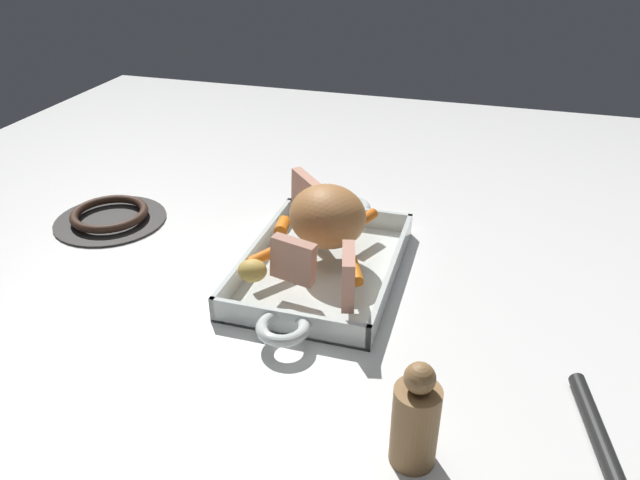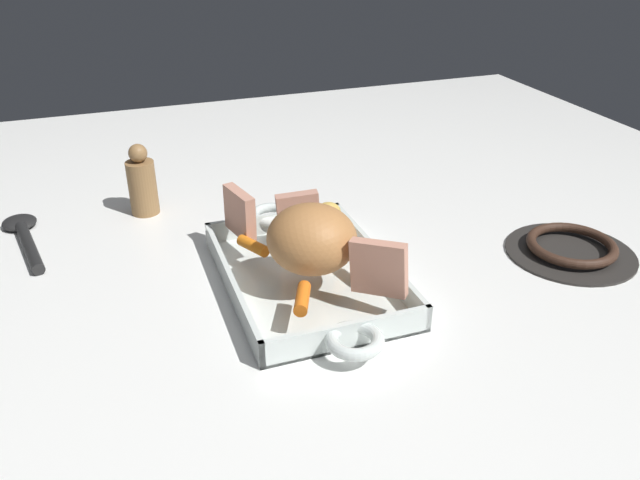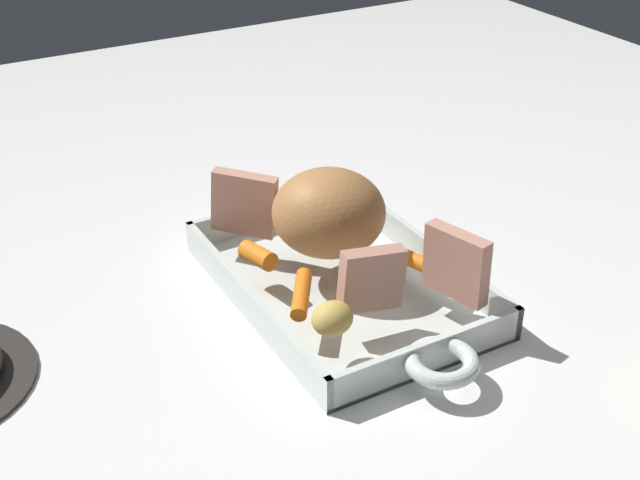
{
  "view_description": "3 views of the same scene",
  "coord_description": "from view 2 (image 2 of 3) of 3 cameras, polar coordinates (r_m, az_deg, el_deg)",
  "views": [
    {
      "loc": [
        -0.78,
        -0.23,
        0.52
      ],
      "look_at": [
        -0.02,
        -0.0,
        0.07
      ],
      "focal_mm": 34.21,
      "sensor_mm": 36.0,
      "label": 1
    },
    {
      "loc": [
        0.75,
        -0.25,
        0.5
      ],
      "look_at": [
        0.01,
        0.02,
        0.08
      ],
      "focal_mm": 35.81,
      "sensor_mm": 36.0,
      "label": 2
    },
    {
      "loc": [
        -0.67,
        0.41,
        0.53
      ],
      "look_at": [
        -0.0,
        0.03,
        0.08
      ],
      "focal_mm": 47.78,
      "sensor_mm": 36.0,
      "label": 3
    }
  ],
  "objects": [
    {
      "name": "stove_burner_rear",
      "position": [
        1.08,
        21.51,
        -0.7
      ],
      "size": [
        0.2,
        0.2,
        0.02
      ],
      "color": "#282623",
      "rests_on": "ground_plane"
    },
    {
      "name": "potato_halved",
      "position": [
        1.02,
        0.71,
        2.49
      ],
      "size": [
        0.04,
        0.05,
        0.03
      ],
      "primitive_type": "ellipsoid",
      "rotation": [
        0.0,
        0.0,
        1.73
      ],
      "color": "gold",
      "rests_on": "roasting_dish"
    },
    {
      "name": "ground_plane",
      "position": [
        0.93,
        -1.25,
        -3.89
      ],
      "size": [
        1.96,
        1.96,
        0.0
      ],
      "primitive_type": "plane",
      "color": "white"
    },
    {
      "name": "baby_carrot_southeast",
      "position": [
        0.94,
        -5.99,
        -0.52
      ],
      "size": [
        0.06,
        0.04,
        0.02
      ],
      "primitive_type": "cylinder",
      "rotation": [
        1.62,
        0.0,
        5.12
      ],
      "color": "orange",
      "rests_on": "roasting_dish"
    },
    {
      "name": "roasting_dish",
      "position": [
        0.93,
        -1.26,
        -3.27
      ],
      "size": [
        0.44,
        0.23,
        0.04
      ],
      "color": "silver",
      "rests_on": "ground_plane"
    },
    {
      "name": "roast_slice_thin",
      "position": [
        0.98,
        -1.96,
        2.42
      ],
      "size": [
        0.03,
        0.07,
        0.07
      ],
      "primitive_type": "cube",
      "rotation": [
        -0.07,
        0.0,
        2.98
      ],
      "color": "tan",
      "rests_on": "roasting_dish"
    },
    {
      "name": "pepper_mill",
      "position": [
        1.16,
        -15.61,
        4.88
      ],
      "size": [
        0.05,
        0.05,
        0.13
      ],
      "color": "olive",
      "rests_on": "ground_plane"
    },
    {
      "name": "baby_carrot_center_left",
      "position": [
        0.9,
        4.4,
        -1.59
      ],
      "size": [
        0.05,
        0.03,
        0.02
      ],
      "primitive_type": "cylinder",
      "rotation": [
        1.49,
        0.0,
        4.9
      ],
      "color": "orange",
      "rests_on": "roasting_dish"
    },
    {
      "name": "pork_roast",
      "position": [
        0.87,
        -1.0,
        0.05
      ],
      "size": [
        0.16,
        0.17,
        0.1
      ],
      "primitive_type": "ellipsoid",
      "rotation": [
        0.0,
        0.0,
        1.03
      ],
      "color": "#B07440",
      "rests_on": "roasting_dish"
    },
    {
      "name": "baby_carrot_short",
      "position": [
        0.81,
        -1.58,
        -5.23
      ],
      "size": [
        0.06,
        0.04,
        0.02
      ],
      "primitive_type": "cylinder",
      "rotation": [
        1.54,
        0.0,
        1.16
      ],
      "color": "orange",
      "rests_on": "roasting_dish"
    },
    {
      "name": "serving_spoon",
      "position": [
        1.15,
        -24.91,
        0.43
      ],
      "size": [
        0.22,
        0.08,
        0.02
      ],
      "rotation": [
        0.0,
        0.0,
        3.34
      ],
      "color": "black",
      "rests_on": "ground_plane"
    },
    {
      "name": "baby_carrot_northeast",
      "position": [
        0.97,
        1.98,
        0.59
      ],
      "size": [
        0.07,
        0.05,
        0.02
      ],
      "primitive_type": "cylinder",
      "rotation": [
        1.64,
        0.0,
        4.12
      ],
      "color": "orange",
      "rests_on": "roasting_dish"
    },
    {
      "name": "roast_slice_thick",
      "position": [
        0.98,
        -7.19,
        2.41
      ],
      "size": [
        0.08,
        0.03,
        0.07
      ],
      "primitive_type": "cube",
      "rotation": [
        -0.02,
        0.0,
        4.96
      ],
      "color": "tan",
      "rests_on": "roasting_dish"
    },
    {
      "name": "roast_slice_outer",
      "position": [
        0.83,
        5.27,
        -2.51
      ],
      "size": [
        0.07,
        0.07,
        0.08
      ],
      "primitive_type": "cube",
      "rotation": [
        0.07,
        0.0,
        5.53
      ],
      "color": "tan",
      "rests_on": "roasting_dish"
    }
  ]
}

